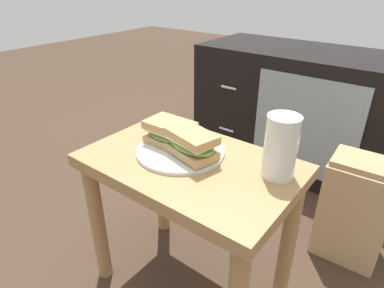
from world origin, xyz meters
name	(u,v)px	position (x,y,z in m)	size (l,w,h in m)	color
ground_plane	(190,282)	(0.00, 0.00, 0.00)	(8.00, 8.00, 0.00)	#3D2B1E
side_table	(190,189)	(0.00, 0.00, 0.37)	(0.56, 0.36, 0.46)	#A37A4C
tv_cabinet	(297,109)	(-0.06, 0.95, 0.29)	(0.96, 0.46, 0.58)	black
plate	(181,151)	(-0.05, 0.02, 0.47)	(0.24, 0.24, 0.01)	silver
sandwich_front	(170,133)	(-0.09, 0.03, 0.50)	(0.14, 0.10, 0.07)	tan
sandwich_back	(191,143)	(0.00, 0.01, 0.51)	(0.16, 0.12, 0.07)	tan
beer_glass	(281,148)	(0.21, 0.07, 0.54)	(0.08, 0.08, 0.15)	silver
paper_bag	(354,210)	(0.35, 0.44, 0.19)	(0.22, 0.16, 0.38)	tan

